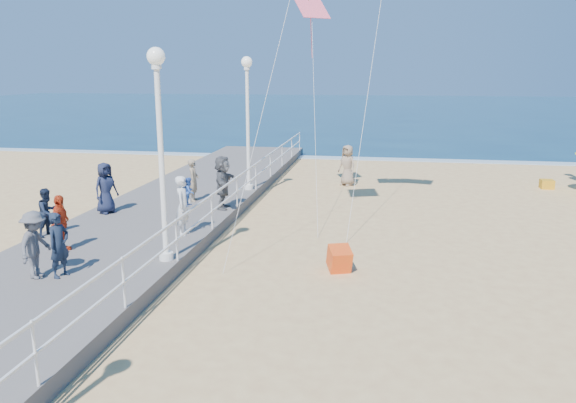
% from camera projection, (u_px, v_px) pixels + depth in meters
% --- Properties ---
extents(ground, '(160.00, 160.00, 0.00)m').
position_uv_depth(ground, '(375.00, 287.00, 13.71)').
color(ground, '#E0B775').
rests_on(ground, ground).
extents(ocean, '(160.00, 90.00, 0.05)m').
position_uv_depth(ocean, '(385.00, 110.00, 76.09)').
color(ocean, '#0C2F4A').
rests_on(ocean, ground).
extents(surf_line, '(160.00, 1.20, 0.04)m').
position_uv_depth(surf_line, '(382.00, 159.00, 33.38)').
color(surf_line, silver).
rests_on(surf_line, ground).
extents(boardwalk, '(5.00, 44.00, 0.40)m').
position_uv_depth(boardwalk, '(90.00, 262.00, 14.91)').
color(boardwalk, slate).
rests_on(boardwalk, ground).
extents(railing, '(0.05, 42.00, 0.55)m').
position_uv_depth(railing, '(176.00, 229.00, 14.26)').
color(railing, white).
rests_on(railing, boardwalk).
extents(lamp_post_mid, '(0.44, 0.44, 5.32)m').
position_uv_depth(lamp_post_mid, '(160.00, 134.00, 13.77)').
color(lamp_post_mid, white).
rests_on(lamp_post_mid, boardwalk).
extents(lamp_post_far, '(0.44, 0.44, 5.32)m').
position_uv_depth(lamp_post_far, '(248.00, 109.00, 22.40)').
color(lamp_post_far, white).
rests_on(lamp_post_far, boardwalk).
extents(woman_holding_toddler, '(0.44, 0.65, 1.77)m').
position_uv_depth(woman_holding_toddler, '(183.00, 206.00, 16.56)').
color(woman_holding_toddler, silver).
rests_on(woman_holding_toddler, boardwalk).
extents(toddler_held, '(0.33, 0.42, 0.85)m').
position_uv_depth(toddler_held, '(189.00, 192.00, 16.59)').
color(toddler_held, blue).
rests_on(toddler_held, boardwalk).
extents(spectator_0, '(0.51, 0.65, 1.56)m').
position_uv_depth(spectator_0, '(59.00, 245.00, 13.16)').
color(spectator_0, '#162032').
rests_on(spectator_0, boardwalk).
extents(spectator_2, '(0.62, 1.06, 1.61)m').
position_uv_depth(spectator_2, '(35.00, 245.00, 13.08)').
color(spectator_2, '#555459').
rests_on(spectator_2, boardwalk).
extents(spectator_3, '(0.49, 0.95, 1.55)m').
position_uv_depth(spectator_3, '(60.00, 223.00, 15.02)').
color(spectator_3, red).
rests_on(spectator_3, boardwalk).
extents(spectator_4, '(0.89, 1.02, 1.75)m').
position_uv_depth(spectator_4, '(106.00, 188.00, 19.09)').
color(spectator_4, '#191F38').
rests_on(spectator_4, boardwalk).
extents(spectator_5, '(0.71, 1.79, 1.88)m').
position_uv_depth(spectator_5, '(223.00, 182.00, 19.71)').
color(spectator_5, '#55565A').
rests_on(spectator_5, boardwalk).
extents(spectator_6, '(0.45, 0.62, 1.58)m').
position_uv_depth(spectator_6, '(194.00, 180.00, 20.90)').
color(spectator_6, gray).
rests_on(spectator_6, boardwalk).
extents(spectator_7, '(0.67, 0.79, 1.42)m').
position_uv_depth(spectator_7, '(48.00, 212.00, 16.50)').
color(spectator_7, '#172134').
rests_on(spectator_7, boardwalk).
extents(beach_walker_c, '(1.09, 1.03, 1.87)m').
position_uv_depth(beach_walker_c, '(347.00, 165.00, 25.73)').
color(beach_walker_c, gray).
rests_on(beach_walker_c, ground).
extents(box_kite, '(0.76, 0.86, 0.74)m').
position_uv_depth(box_kite, '(339.00, 261.00, 14.70)').
color(box_kite, red).
rests_on(box_kite, ground).
extents(beach_chair_right, '(0.55, 0.55, 0.40)m').
position_uv_depth(beach_chair_right, '(547.00, 184.00, 25.18)').
color(beach_chair_right, orange).
rests_on(beach_chair_right, ground).
extents(kite_diamond_pink, '(1.47, 1.42, 0.85)m').
position_uv_depth(kite_diamond_pink, '(312.00, 7.00, 21.07)').
color(kite_diamond_pink, '#FF5D78').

